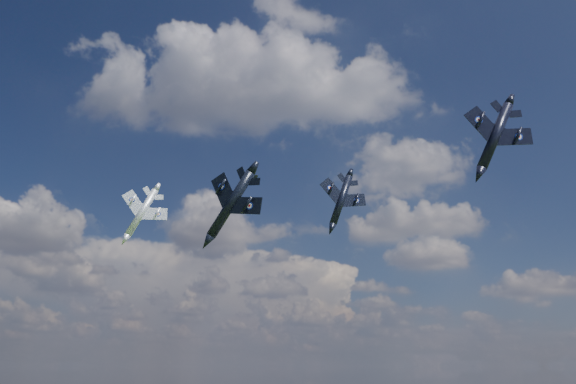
# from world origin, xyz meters

# --- Properties ---
(jet_lead_navy) EXTENTS (16.25, 18.99, 9.47)m
(jet_lead_navy) POSITION_xyz_m (-6.56, 7.65, 79.57)
(jet_lead_navy) COLOR black
(jet_right_navy) EXTENTS (10.67, 14.10, 6.87)m
(jet_right_navy) POSITION_xyz_m (30.34, -5.94, 83.93)
(jet_right_navy) COLOR black
(jet_high_navy) EXTENTS (15.01, 17.16, 6.34)m
(jet_high_navy) POSITION_xyz_m (10.87, 27.62, 85.67)
(jet_high_navy) COLOR black
(jet_left_silver) EXTENTS (14.37, 16.68, 7.03)m
(jet_left_silver) POSITION_xyz_m (-27.39, 26.36, 83.70)
(jet_left_silver) COLOR #B1B2BC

